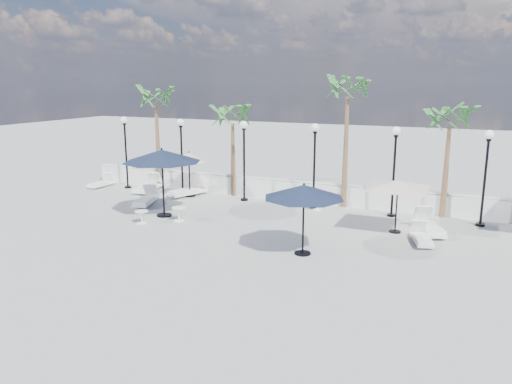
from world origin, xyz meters
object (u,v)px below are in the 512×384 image
at_px(lounger_2, 146,199).
at_px(parasol_navy_left, 162,156).
at_px(lounger_3, 188,191).
at_px(parasol_navy_mid, 304,192).
at_px(lounger_4, 429,226).
at_px(lounger_1, 148,186).
at_px(lounger_5, 421,237).
at_px(lounger_0, 101,183).
at_px(parasol_cream_small, 189,158).
at_px(parasol_cream_sq_a, 398,181).

xyz_separation_m(lounger_2, parasol_navy_left, (1.93, -1.32, 2.34)).
distance_m(lounger_3, parasol_navy_mid, 10.17).
relative_size(lounger_2, parasol_navy_left, 0.64).
bearing_deg(lounger_4, lounger_3, 148.85).
height_order(lounger_1, lounger_4, lounger_1).
bearing_deg(lounger_5, lounger_1, 151.02).
bearing_deg(lounger_1, lounger_0, 173.51).
distance_m(lounger_0, parasol_cream_small, 5.87).
distance_m(lounger_1, parasol_cream_small, 3.08).
bearing_deg(lounger_2, parasol_cream_small, 49.97).
distance_m(lounger_2, parasol_navy_left, 3.30).
relative_size(lounger_1, lounger_2, 1.06).
height_order(lounger_0, lounger_4, lounger_4).
xyz_separation_m(parasol_navy_mid, parasol_cream_sq_a, (2.43, 3.81, -0.13)).
xyz_separation_m(lounger_5, parasol_navy_mid, (-3.50, -2.86, 1.93)).
relative_size(parasol_navy_mid, parasol_cream_sq_a, 0.62).
height_order(lounger_5, parasol_navy_left, parasol_navy_left).
bearing_deg(lounger_5, parasol_navy_left, 166.92).
bearing_deg(parasol_cream_small, lounger_4, -7.62).
bearing_deg(lounger_0, parasol_cream_small, 2.91).
bearing_deg(lounger_3, lounger_2, -87.95).
distance_m(parasol_navy_left, parasol_cream_small, 3.86).
height_order(lounger_2, parasol_cream_small, parasol_cream_small).
xyz_separation_m(lounger_1, parasol_navy_mid, (10.57, -5.83, 1.87)).
bearing_deg(parasol_navy_left, parasol_cream_sq_a, 10.10).
xyz_separation_m(lounger_0, parasol_cream_small, (5.61, 0.06, 1.73)).
bearing_deg(parasol_cream_sq_a, parasol_navy_mid, -122.50).
distance_m(lounger_4, parasol_navy_mid, 5.88).
bearing_deg(lounger_0, lounger_2, -23.97).
bearing_deg(lounger_4, parasol_navy_left, 167.80).
bearing_deg(lounger_0, lounger_5, -7.30).
bearing_deg(lounger_3, lounger_5, 6.64).
xyz_separation_m(lounger_4, lounger_5, (-0.11, -1.39, -0.06)).
bearing_deg(lounger_1, lounger_4, -14.44).
height_order(lounger_3, lounger_5, lounger_3).
height_order(lounger_0, lounger_3, lounger_3).
distance_m(lounger_2, parasol_cream_sq_a, 11.51).
bearing_deg(parasol_cream_sq_a, lounger_0, 173.12).
relative_size(lounger_3, parasol_cream_small, 0.99).
bearing_deg(lounger_2, lounger_0, 135.72).
height_order(lounger_4, parasol_cream_small, parasol_cream_small).
relative_size(lounger_2, parasol_navy_mid, 0.78).
relative_size(lounger_0, parasol_cream_small, 0.76).
xyz_separation_m(lounger_2, lounger_5, (12.44, -0.59, -0.04)).
bearing_deg(lounger_0, parasol_navy_left, -26.48).
relative_size(lounger_0, parasol_navy_mid, 0.63).
height_order(lounger_1, lounger_5, lounger_1).
bearing_deg(parasol_navy_mid, parasol_cream_sq_a, 57.50).
relative_size(lounger_3, parasol_navy_mid, 0.83).
height_order(lounger_0, parasol_navy_left, parasol_navy_left).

